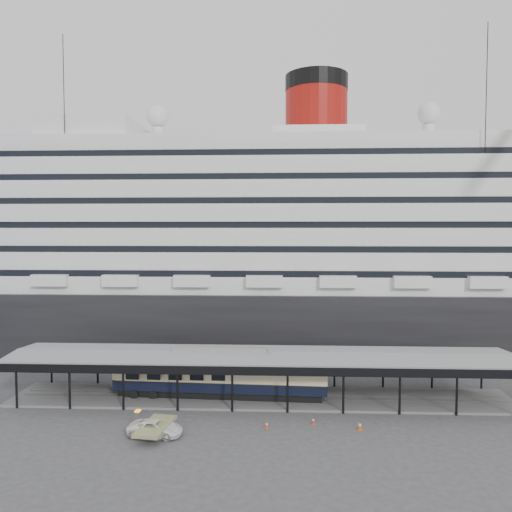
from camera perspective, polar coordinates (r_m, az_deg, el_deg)
The scene contains 8 objects.
ground at distance 53.75m, azimuth 0.40°, elevation -17.74°, with size 200.00×200.00×0.00m, color #3C3C3F.
cruise_ship at distance 82.25m, azimuth 1.29°, elevation 2.52°, with size 130.00×30.00×43.90m.
platform_canopy at distance 57.72m, azimuth 0.59°, elevation -13.79°, with size 56.00×9.18×5.30m.
port_truck at distance 49.66m, azimuth -11.41°, elevation -18.72°, with size 2.34×5.08×1.41m, color white.
pullman_carriage at distance 57.93m, azimuth -4.14°, elevation -13.24°, with size 24.07×4.29×23.51m.
traffic_cone_left at distance 50.52m, azimuth 1.23°, elevation -18.73°, with size 0.35×0.35×0.65m.
traffic_cone_mid at distance 51.77m, azimuth 6.56°, elevation -18.19°, with size 0.41×0.41×0.67m.
traffic_cone_right at distance 51.00m, azimuth 11.78°, elevation -18.47°, with size 0.58×0.58×0.85m.
Camera 1 is at (1.91, -50.23, 19.03)m, focal length 35.00 mm.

